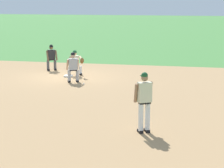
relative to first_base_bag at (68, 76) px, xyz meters
name	(u,v)px	position (x,y,z in m)	size (l,w,h in m)	color
ground_plane	(68,77)	(0.00, 0.00, -0.04)	(160.00, 160.00, 0.00)	#47843D
infield_dirt_patch	(96,97)	(-4.28, -2.59, -0.04)	(18.00, 18.00, 0.01)	tan
first_base_bag	(68,76)	(0.00, 0.00, 0.00)	(0.38, 0.38, 0.09)	white
baseball	(84,84)	(-1.78, -1.35, -0.01)	(0.07, 0.07, 0.07)	white
pitcher	(144,98)	(-8.51, -5.18, 1.01)	(0.84, 0.57, 1.86)	black
first_baseman	(75,62)	(0.51, -0.25, 0.69)	(0.83, 1.02, 1.34)	black
baserunner	(73,66)	(-1.31, -0.69, 0.75)	(0.61, 0.67, 1.46)	black
umpire	(51,56)	(1.80, 1.55, 0.75)	(0.64, 0.68, 1.46)	black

